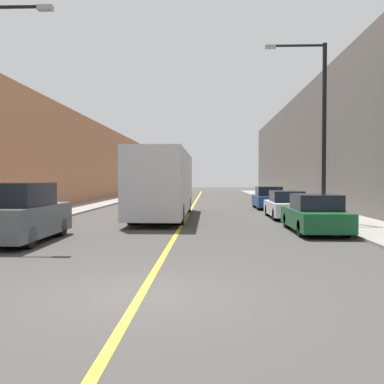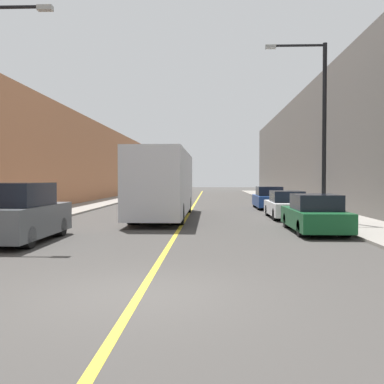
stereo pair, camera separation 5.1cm
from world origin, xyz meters
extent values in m
plane|color=#3F3D3A|center=(0.00, 0.00, 0.00)|extent=(200.00, 200.00, 0.00)
cube|color=gray|center=(-7.85, 30.00, 0.05)|extent=(2.95, 72.00, 0.11)
cube|color=gray|center=(7.85, 30.00, 0.05)|extent=(2.95, 72.00, 0.11)
cube|color=#B2724C|center=(-11.32, 30.00, 3.71)|extent=(4.00, 72.00, 7.42)
cube|color=#66605B|center=(11.32, 30.00, 4.91)|extent=(4.00, 72.00, 9.82)
cube|color=gold|center=(0.00, 30.00, 0.00)|extent=(0.16, 72.00, 0.01)
cube|color=silver|center=(-1.18, 15.83, 1.89)|extent=(2.54, 11.70, 3.18)
cube|color=black|center=(-1.18, 10.01, 2.44)|extent=(2.16, 0.04, 1.43)
cylinder|color=black|center=(-2.17, 12.21, 0.49)|extent=(0.56, 0.98, 0.98)
cylinder|color=black|center=(-0.19, 12.21, 0.49)|extent=(0.56, 0.98, 0.98)
cylinder|color=black|center=(-2.17, 19.46, 0.49)|extent=(0.56, 0.98, 0.98)
cylinder|color=black|center=(-0.19, 19.46, 0.49)|extent=(0.56, 0.98, 0.98)
cube|color=#51565B|center=(-5.03, 6.57, 0.70)|extent=(2.04, 4.71, 1.00)
cube|color=black|center=(-5.03, 6.34, 1.58)|extent=(1.80, 2.59, 0.75)
cylinder|color=black|center=(-4.24, 5.11, 0.34)|extent=(0.45, 0.68, 0.68)
cylinder|color=black|center=(-5.83, 8.03, 0.34)|extent=(0.45, 0.68, 0.68)
cylinder|color=black|center=(-4.24, 8.03, 0.34)|extent=(0.45, 0.68, 0.68)
cube|color=#145128|center=(5.33, 9.63, 0.54)|extent=(1.83, 4.80, 0.70)
cube|color=black|center=(5.33, 9.39, 1.19)|extent=(1.61, 2.16, 0.60)
cube|color=black|center=(5.33, 7.27, 0.66)|extent=(1.56, 0.04, 0.32)
cylinder|color=black|center=(4.61, 8.15, 0.31)|extent=(0.40, 0.62, 0.62)
cylinder|color=black|center=(6.04, 8.15, 0.31)|extent=(0.40, 0.62, 0.62)
cylinder|color=black|center=(4.61, 11.12, 0.31)|extent=(0.40, 0.62, 0.62)
cylinder|color=black|center=(6.04, 11.12, 0.31)|extent=(0.40, 0.62, 0.62)
cube|color=silver|center=(5.27, 15.83, 0.53)|extent=(1.75, 4.65, 0.68)
cube|color=black|center=(5.27, 15.59, 1.15)|extent=(1.54, 2.09, 0.58)
cube|color=black|center=(5.27, 13.53, 0.64)|extent=(1.49, 0.04, 0.31)
cylinder|color=black|center=(4.59, 14.38, 0.31)|extent=(0.39, 0.62, 0.62)
cylinder|color=black|center=(5.95, 14.38, 0.31)|extent=(0.39, 0.62, 0.62)
cylinder|color=black|center=(4.59, 17.27, 0.31)|extent=(0.39, 0.62, 0.62)
cylinder|color=black|center=(5.95, 17.27, 0.31)|extent=(0.39, 0.62, 0.62)
cube|color=navy|center=(5.33, 23.34, 0.55)|extent=(1.85, 4.71, 0.73)
cube|color=black|center=(5.33, 23.10, 1.23)|extent=(1.63, 2.12, 0.62)
cube|color=black|center=(5.33, 21.01, 0.68)|extent=(1.57, 0.04, 0.33)
cylinder|color=black|center=(4.61, 21.88, 0.31)|extent=(0.41, 0.62, 0.62)
cylinder|color=black|center=(6.05, 21.88, 0.31)|extent=(0.41, 0.62, 0.62)
cylinder|color=black|center=(4.61, 24.79, 0.31)|extent=(0.41, 0.62, 0.62)
cylinder|color=black|center=(6.05, 24.79, 0.31)|extent=(0.41, 0.62, 0.62)
cylinder|color=black|center=(-5.39, 6.63, 7.70)|extent=(2.55, 0.12, 0.12)
cube|color=#999993|center=(-4.12, 6.63, 7.65)|extent=(0.50, 0.24, 0.16)
cylinder|color=black|center=(6.67, 13.56, 4.29)|extent=(0.20, 0.20, 8.36)
cylinder|color=black|center=(5.39, 13.56, 8.37)|extent=(2.55, 0.12, 0.12)
cube|color=#999993|center=(4.12, 13.56, 8.32)|extent=(0.50, 0.24, 0.16)
camera|label=1|loc=(1.22, -7.97, 2.09)|focal=42.00mm
camera|label=2|loc=(1.28, -7.97, 2.09)|focal=42.00mm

